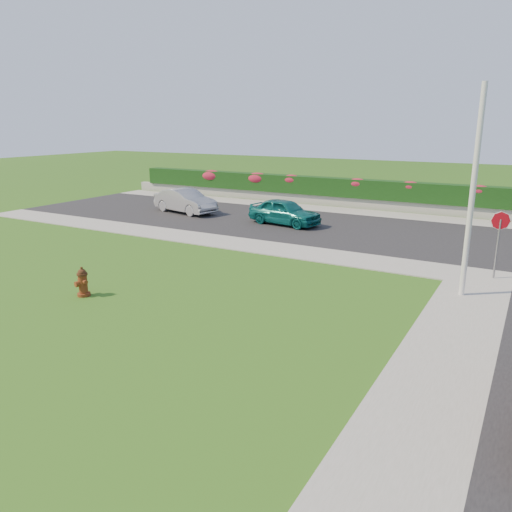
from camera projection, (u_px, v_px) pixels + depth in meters
The scene contains 19 objects.
ground at pixel (131, 330), 12.32m from camera, with size 120.00×120.00×0.00m, color black.
street_far at pixel (246, 219), 26.46m from camera, with size 26.00×8.00×0.04m, color black.
sidewalk_right at pixel (394, 472), 7.29m from camera, with size 2.00×20.00×0.04m, color gray.
sidewalk_far at pixel (171, 235), 22.73m from camera, with size 24.00×2.00×0.04m, color gray.
curb_corner at pixel (480, 277), 16.53m from camera, with size 2.00×2.00×0.04m, color gray.
sidewalk_beyond at pixel (350, 211), 28.75m from camera, with size 34.00×2.00×0.04m, color gray.
retaining_wall at pixel (359, 203), 29.94m from camera, with size 34.00×0.40×0.60m, color gray.
hedge at pixel (360, 189), 29.80m from camera, with size 32.00×0.90×1.10m, color black.
fire_hydrant at pixel (83, 282), 14.67m from camera, with size 0.46×0.44×0.89m.
sedan_teal at pixel (285, 212), 24.77m from camera, with size 1.51×3.75×1.28m, color #0B5655.
sedan_silver at pixel (185, 201), 28.04m from camera, with size 1.41×4.05×1.33m, color #98999F.
utility_pole at pixel (472, 194), 13.99m from camera, with size 0.16×0.16×6.03m, color silver.
stop_sign at pixel (499, 230), 15.91m from camera, with size 0.59×0.22×2.26m.
flower_clump_a at pixel (212, 176), 34.73m from camera, with size 1.55×0.99×0.77m, color #B51F3C.
flower_clump_b at pixel (257, 178), 32.98m from camera, with size 1.49×0.95×0.74m, color #B51F3C.
flower_clump_c at pixel (292, 180), 31.77m from camera, with size 1.26×0.81×0.63m, color #B51F3C.
flower_clump_d at pixel (357, 183), 29.71m from camera, with size 1.22×0.78×0.61m, color #B51F3C.
flower_clump_e at pixel (410, 186), 28.22m from camera, with size 1.16×0.74×0.58m, color #B51F3C.
flower_clump_f at pixel (479, 191), 26.50m from camera, with size 1.16×0.74×0.58m, color #B51F3C.
Camera 1 is at (8.32, -8.41, 4.97)m, focal length 35.00 mm.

